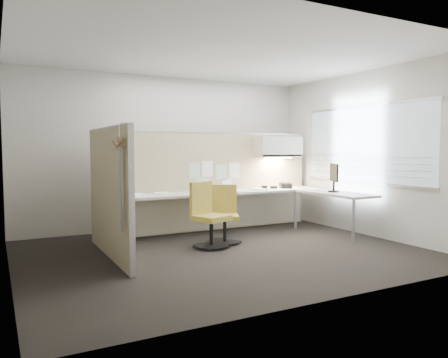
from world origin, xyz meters
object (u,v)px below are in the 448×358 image
chair_left (208,217)px  monitor (334,176)px  desk (241,199)px  phone (285,185)px  chair_right (225,216)px

chair_left → monitor: (2.36, -0.10, 0.56)m
desk → chair_left: size_ratio=4.15×
chair_left → phone: size_ratio=3.75×
chair_left → chair_right: 0.38m
chair_left → phone: 2.26m
chair_left → monitor: bearing=-22.3°
desk → chair_right: size_ratio=4.47×
desk → phone: (1.06, 0.15, 0.18)m
chair_left → phone: bearing=3.5°
phone → monitor: bearing=-55.5°
desk → monitor: monitor is taller
chair_left → phone: (2.06, 0.88, 0.33)m
chair_right → phone: bearing=48.0°
desk → chair_left: 1.24m
monitor → phone: size_ratio=1.90×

